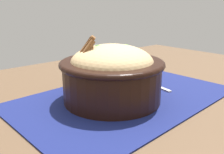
# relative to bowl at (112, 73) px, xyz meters

# --- Properties ---
(table) EXTENTS (1.26, 0.86, 0.70)m
(table) POSITION_rel_bowl_xyz_m (0.03, -0.01, -0.13)
(table) COLOR #4C3826
(table) RESTS_ON ground_plane
(placemat) EXTENTS (0.48, 0.32, 0.00)m
(placemat) POSITION_rel_bowl_xyz_m (0.04, -0.00, -0.06)
(placemat) COLOR #11194C
(placemat) RESTS_ON table
(bowl) EXTENTS (0.22, 0.22, 0.13)m
(bowl) POSITION_rel_bowl_xyz_m (0.00, 0.00, 0.00)
(bowl) COLOR black
(bowl) RESTS_ON placemat
(fork) EXTENTS (0.03, 0.13, 0.00)m
(fork) POSITION_rel_bowl_xyz_m (0.14, 0.02, -0.06)
(fork) COLOR #BCBCBC
(fork) RESTS_ON placemat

